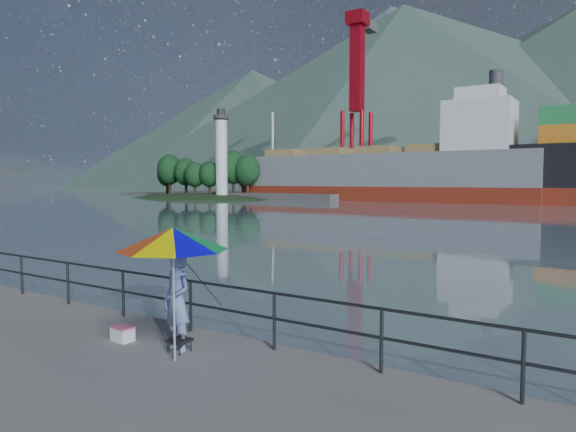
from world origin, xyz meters
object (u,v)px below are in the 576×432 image
Objects in this scene: beach_umbrella at (173,239)px; fisherman at (177,301)px; bulk_carrier at (389,172)px; cooler_bag at (122,334)px.

fisherman is at bearing 130.32° from beach_umbrella.
bulk_carrier reaches higher than fisherman.
cooler_bag is 73.19m from bulk_carrier.
bulk_carrier is (-24.56, 69.60, 2.17)m from beach_umbrella.
beach_umbrella is at bearing -39.02° from fisherman.
beach_umbrella is 2.49m from cooler_bag.
fisherman is 0.79× the size of beach_umbrella.
bulk_carrier is (-24.20, 69.18, 3.31)m from fisherman.
beach_umbrella reaches higher than cooler_bag.
fisherman is at bearing 14.80° from cooler_bag.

